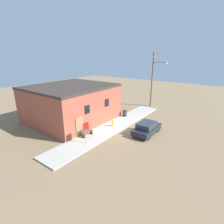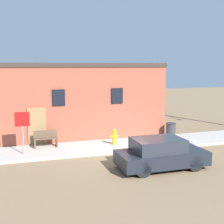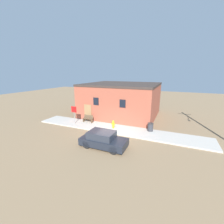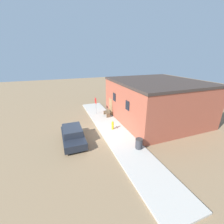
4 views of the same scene
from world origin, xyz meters
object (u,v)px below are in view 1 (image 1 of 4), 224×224
stop_sign (86,129)px  utility_pole (153,78)px  fire_hydrant (113,123)px  trash_bin (125,113)px  parked_car (147,128)px  bench (87,132)px

stop_sign → utility_pole: utility_pole is taller
fire_hydrant → trash_bin: size_ratio=1.03×
fire_hydrant → stop_sign: (-4.86, -0.43, 1.05)m
parked_car → trash_bin: bearing=57.1°
utility_pole → parked_car: bearing=-158.1°
bench → utility_pole: (14.87, -0.54, 4.13)m
bench → parked_car: parked_car is taller
utility_pole → parked_car: (-10.42, -4.18, -4.03)m
trash_bin → utility_pole: size_ratio=0.10×
fire_hydrant → stop_sign: size_ratio=0.41×
stop_sign → bench: bearing=42.7°
fire_hydrant → bench: 3.73m
stop_sign → parked_car: 6.77m
stop_sign → parked_car: stop_sign is taller
stop_sign → trash_bin: size_ratio=2.48×
bench → stop_sign: bearing=-137.3°
parked_car → bench: bearing=133.3°
fire_hydrant → bench: bearing=169.6°
trash_bin → parked_car: parked_car is taller
utility_pole → bench: bearing=177.9°
trash_bin → parked_car: 5.74m
fire_hydrant → utility_pole: 11.94m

